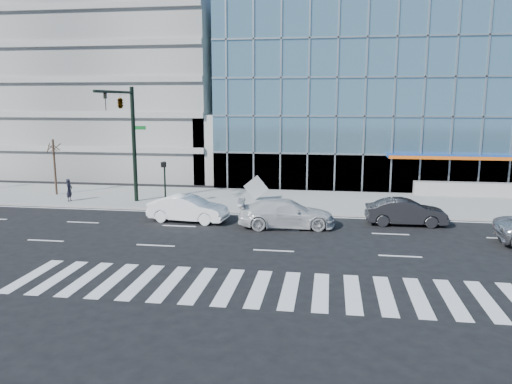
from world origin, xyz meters
TOP-DOWN VIEW (x-y plane):
  - ground at (0.00, 0.00)m, footprint 160.00×160.00m
  - sidewalk at (0.00, 8.00)m, footprint 120.00×8.00m
  - theatre_building at (14.00, 26.00)m, footprint 42.00×26.00m
  - parking_garage at (-20.00, 26.00)m, footprint 24.00×24.00m
  - ramp_block at (-6.00, 18.00)m, footprint 6.00×8.00m
  - tower_backdrop at (-30.00, 70.00)m, footprint 14.00×14.00m
  - traffic_signal at (-11.00, 4.57)m, footprint 1.14×5.74m
  - ped_signal_post at (-8.50, 4.94)m, footprint 0.30×0.33m
  - street_tree_near at (-18.00, 7.50)m, footprint 1.10×1.10m
  - white_suv at (0.20, 0.69)m, footprint 5.80×2.93m
  - white_sedan at (-5.80, 1.22)m, footprint 4.94×2.20m
  - dark_sedan at (7.10, 2.28)m, footprint 4.68×1.75m
  - pedestrian at (-15.68, 5.25)m, footprint 0.39×0.59m
  - tilted_panel at (-2.58, 7.49)m, footprint 1.83×0.07m

SIDE VIEW (x-z plane):
  - ground at x=0.00m, z-range 0.00..0.00m
  - sidewalk at x=0.00m, z-range 0.00..0.15m
  - dark_sedan at x=7.10m, z-range 0.00..1.53m
  - white_sedan at x=-5.80m, z-range 0.00..1.58m
  - white_suv at x=0.20m, z-range 0.00..1.62m
  - pedestrian at x=-15.68m, z-range 0.15..1.74m
  - tilted_panel at x=-2.58m, z-range 0.15..1.98m
  - ped_signal_post at x=-8.50m, z-range 0.64..3.64m
  - ramp_block at x=-6.00m, z-range 0.00..6.00m
  - street_tree_near at x=-18.00m, z-range 1.66..5.89m
  - traffic_signal at x=-11.00m, z-range 2.16..10.16m
  - theatre_building at x=14.00m, z-range 0.00..15.00m
  - parking_garage at x=-20.00m, z-range 0.00..20.00m
  - tower_backdrop at x=-30.00m, z-range 0.00..48.00m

